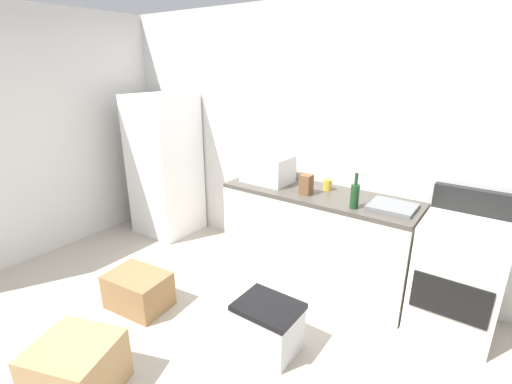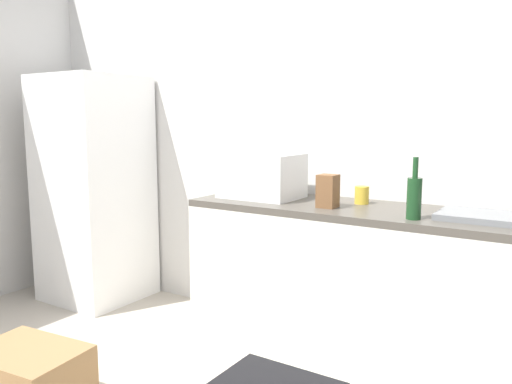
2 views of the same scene
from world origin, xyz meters
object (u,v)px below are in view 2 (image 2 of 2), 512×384
(microwave, at_px, (262,176))
(knife_block, at_px, (328,191))
(refrigerator, at_px, (94,189))
(cardboard_box_medium, at_px, (29,381))
(coffee_mug, at_px, (362,195))
(wine_bottle, at_px, (414,197))

(microwave, bearing_deg, knife_block, -12.07)
(refrigerator, relative_size, cardboard_box_medium, 3.29)
(knife_block, bearing_deg, refrigerator, 178.48)
(cardboard_box_medium, bearing_deg, microwave, 70.43)
(microwave, xyz_separation_m, knife_block, (0.49, -0.11, -0.05))
(knife_block, relative_size, cardboard_box_medium, 0.35)
(microwave, relative_size, coffee_mug, 4.60)
(coffee_mug, xyz_separation_m, cardboard_box_medium, (-1.07, -1.42, -0.79))
(wine_bottle, distance_m, cardboard_box_medium, 2.02)
(refrigerator, bearing_deg, cardboard_box_medium, -51.23)
(knife_block, bearing_deg, cardboard_box_medium, -128.43)
(refrigerator, bearing_deg, coffee_mug, 4.47)
(refrigerator, xyz_separation_m, microwave, (1.48, 0.05, 0.19))
(coffee_mug, distance_m, cardboard_box_medium, 1.95)
(coffee_mug, bearing_deg, wine_bottle, -38.07)
(wine_bottle, bearing_deg, microwave, 169.37)
(coffee_mug, height_order, cardboard_box_medium, coffee_mug)
(wine_bottle, height_order, cardboard_box_medium, wine_bottle)
(wine_bottle, height_order, coffee_mug, wine_bottle)
(refrigerator, distance_m, coffee_mug, 2.09)
(microwave, relative_size, wine_bottle, 1.53)
(knife_block, bearing_deg, wine_bottle, -9.16)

